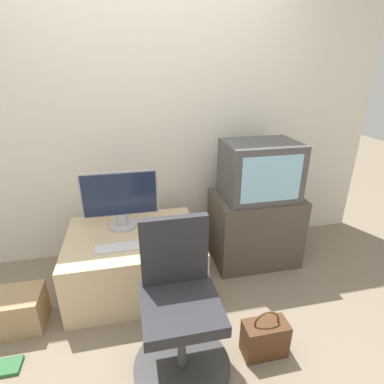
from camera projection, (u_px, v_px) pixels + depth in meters
The scene contains 12 objects.
ground_plane at pixel (172, 355), 1.88m from camera, with size 12.00×12.00×0.00m, color #7F705B.
wall_back at pixel (145, 115), 2.58m from camera, with size 4.40×0.05×2.60m.
desk at pixel (135, 260), 2.42m from camera, with size 1.02×0.80×0.47m.
side_stand at pixel (254, 227), 2.74m from camera, with size 0.75×0.53×0.64m.
main_monitor at pixel (120, 200), 2.36m from camera, with size 0.60×0.23×0.47m.
keyboard at pixel (119, 247), 2.15m from camera, with size 0.33×0.11×0.01m.
mouse at pixel (149, 245), 2.17m from camera, with size 0.06×0.03×0.02m.
crt_tv at pixel (260, 170), 2.51m from camera, with size 0.61×0.46×0.48m.
office_chair at pixel (180, 313), 1.71m from camera, with size 0.58×0.58×0.92m.
cardboard_box_lower at pixel (21, 310), 2.06m from camera, with size 0.29×0.28×0.27m.
handbag at pixel (265, 338), 1.86m from camera, with size 0.28×0.14×0.33m.
book at pixel (6, 367), 1.80m from camera, with size 0.17×0.12×0.02m.
Camera 1 is at (-0.16, -1.34, 1.67)m, focal length 28.00 mm.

